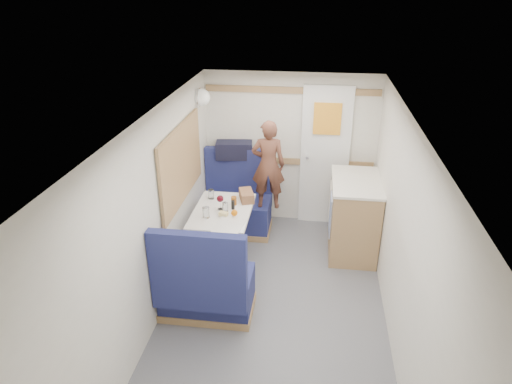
# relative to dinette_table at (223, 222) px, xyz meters

# --- Properties ---
(floor) EXTENTS (4.50, 4.50, 0.00)m
(floor) POSITION_rel_dinette_table_xyz_m (0.65, -1.00, -0.57)
(floor) COLOR #515156
(floor) RESTS_ON ground
(ceiling) EXTENTS (4.50, 4.50, 0.00)m
(ceiling) POSITION_rel_dinette_table_xyz_m (0.65, -1.00, 1.43)
(ceiling) COLOR silver
(ceiling) RESTS_ON wall_back
(wall_back) EXTENTS (2.20, 0.02, 2.00)m
(wall_back) POSITION_rel_dinette_table_xyz_m (0.65, 1.25, 0.43)
(wall_back) COLOR silver
(wall_back) RESTS_ON floor
(wall_left) EXTENTS (0.02, 4.50, 2.00)m
(wall_left) POSITION_rel_dinette_table_xyz_m (-0.45, -1.00, 0.43)
(wall_left) COLOR silver
(wall_left) RESTS_ON floor
(wall_right) EXTENTS (0.02, 4.50, 2.00)m
(wall_right) POSITION_rel_dinette_table_xyz_m (1.75, -1.00, 0.43)
(wall_right) COLOR silver
(wall_right) RESTS_ON floor
(oak_trim_low) EXTENTS (2.15, 0.02, 0.08)m
(oak_trim_low) POSITION_rel_dinette_table_xyz_m (0.65, 1.23, 0.28)
(oak_trim_low) COLOR olive
(oak_trim_low) RESTS_ON wall_back
(oak_trim_high) EXTENTS (2.15, 0.02, 0.08)m
(oak_trim_high) POSITION_rel_dinette_table_xyz_m (0.65, 1.23, 1.21)
(oak_trim_high) COLOR olive
(oak_trim_high) RESTS_ON wall_back
(side_window) EXTENTS (0.04, 1.30, 0.72)m
(side_window) POSITION_rel_dinette_table_xyz_m (-0.43, 0.00, 0.68)
(side_window) COLOR #A4AD93
(side_window) RESTS_ON wall_left
(rear_door) EXTENTS (0.62, 0.12, 1.86)m
(rear_door) POSITION_rel_dinette_table_xyz_m (1.10, 1.22, 0.41)
(rear_door) COLOR white
(rear_door) RESTS_ON wall_back
(dinette_table) EXTENTS (0.62, 0.92, 0.72)m
(dinette_table) POSITION_rel_dinette_table_xyz_m (0.00, 0.00, 0.00)
(dinette_table) COLOR white
(dinette_table) RESTS_ON floor
(bench_far) EXTENTS (0.90, 0.59, 1.05)m
(bench_far) POSITION_rel_dinette_table_xyz_m (-0.00, 0.86, -0.27)
(bench_far) COLOR #171A4B
(bench_far) RESTS_ON floor
(bench_near) EXTENTS (0.90, 0.59, 1.05)m
(bench_near) POSITION_rel_dinette_table_xyz_m (-0.00, -0.86, -0.27)
(bench_near) COLOR #171A4B
(bench_near) RESTS_ON floor
(ledge) EXTENTS (0.90, 0.14, 0.04)m
(ledge) POSITION_rel_dinette_table_xyz_m (-0.00, 1.12, 0.31)
(ledge) COLOR olive
(ledge) RESTS_ON bench_far
(dome_light) EXTENTS (0.20, 0.20, 0.20)m
(dome_light) POSITION_rel_dinette_table_xyz_m (-0.39, 0.85, 1.18)
(dome_light) COLOR white
(dome_light) RESTS_ON wall_left
(galley_counter) EXTENTS (0.57, 0.92, 0.92)m
(galley_counter) POSITION_rel_dinette_table_xyz_m (1.47, 0.55, -0.10)
(galley_counter) COLOR olive
(galley_counter) RESTS_ON floor
(person) EXTENTS (0.42, 0.29, 1.10)m
(person) POSITION_rel_dinette_table_xyz_m (0.43, 0.69, 0.44)
(person) COLOR brown
(person) RESTS_ON bench_far
(duffel_bag) EXTENTS (0.48, 0.27, 0.22)m
(duffel_bag) POSITION_rel_dinette_table_xyz_m (-0.06, 1.12, 0.44)
(duffel_bag) COLOR black
(duffel_bag) RESTS_ON ledge
(tray) EXTENTS (0.32, 0.39, 0.02)m
(tray) POSITION_rel_dinette_table_xyz_m (0.14, -0.36, 0.16)
(tray) COLOR silver
(tray) RESTS_ON dinette_table
(orange_fruit) EXTENTS (0.07, 0.07, 0.07)m
(orange_fruit) POSITION_rel_dinette_table_xyz_m (0.16, -0.15, 0.21)
(orange_fruit) COLOR #E04D09
(orange_fruit) RESTS_ON tray
(cheese_block) EXTENTS (0.11, 0.08, 0.03)m
(cheese_block) POSITION_rel_dinette_table_xyz_m (0.04, -0.14, 0.19)
(cheese_block) COLOR #ECDC88
(cheese_block) RESTS_ON tray
(wine_glass) EXTENTS (0.08, 0.08, 0.17)m
(wine_glass) POSITION_rel_dinette_table_xyz_m (-0.02, 0.01, 0.28)
(wine_glass) COLOR white
(wine_glass) RESTS_ON dinette_table
(tumbler_left) EXTENTS (0.07, 0.07, 0.12)m
(tumbler_left) POSITION_rel_dinette_table_xyz_m (-0.13, -0.19, 0.21)
(tumbler_left) COLOR silver
(tumbler_left) RESTS_ON dinette_table
(tumbler_mid) EXTENTS (0.07, 0.07, 0.11)m
(tumbler_mid) POSITION_rel_dinette_table_xyz_m (-0.18, 0.27, 0.21)
(tumbler_mid) COLOR silver
(tumbler_mid) RESTS_ON dinette_table
(tumbler_right) EXTENTS (0.06, 0.06, 0.10)m
(tumbler_right) POSITION_rel_dinette_table_xyz_m (0.04, -0.02, 0.20)
(tumbler_right) COLOR white
(tumbler_right) RESTS_ON dinette_table
(beer_glass) EXTENTS (0.06, 0.06, 0.10)m
(beer_glass) POSITION_rel_dinette_table_xyz_m (0.10, 0.15, 0.20)
(beer_glass) COLOR #8C4C14
(beer_glass) RESTS_ON dinette_table
(pepper_grinder) EXTENTS (0.04, 0.04, 0.10)m
(pepper_grinder) POSITION_rel_dinette_table_xyz_m (0.11, 0.04, 0.20)
(pepper_grinder) COLOR black
(pepper_grinder) RESTS_ON dinette_table
(bread_loaf) EXTENTS (0.21, 0.29, 0.11)m
(bread_loaf) POSITION_rel_dinette_table_xyz_m (0.22, 0.29, 0.21)
(bread_loaf) COLOR brown
(bread_loaf) RESTS_ON dinette_table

